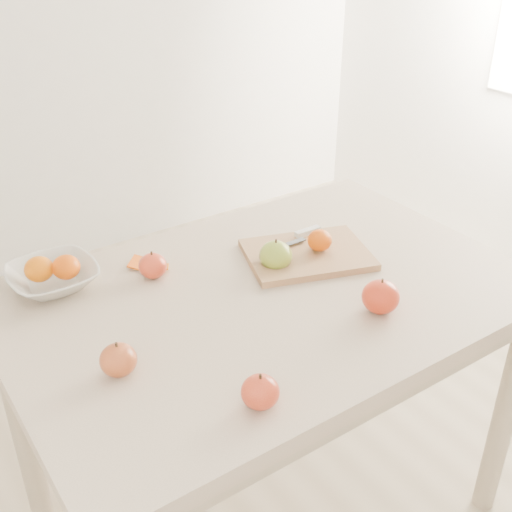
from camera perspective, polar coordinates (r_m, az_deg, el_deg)
ground at (r=2.00m, az=0.87°, el=-21.50°), size 3.50×3.50×0.00m
table at (r=1.55m, az=1.05°, el=-6.20°), size 1.20×0.80×0.75m
cutting_board at (r=1.62m, az=4.58°, el=0.13°), size 0.36×0.31×0.02m
board_tangerine at (r=1.62m, az=5.68°, el=1.40°), size 0.06×0.06×0.05m
fruit_bowl at (r=1.57m, az=-17.60°, el=-1.83°), size 0.20×0.20×0.05m
bowl_tangerine_near at (r=1.56m, az=-18.73°, el=-1.10°), size 0.07×0.07×0.06m
bowl_tangerine_far at (r=1.55m, az=-16.53°, el=-0.95°), size 0.07×0.07×0.06m
orange_peel_a at (r=1.62m, az=-10.33°, el=-0.75°), size 0.07×0.07×0.01m
orange_peel_b at (r=1.59m, az=-8.58°, el=-1.05°), size 0.06×0.05×0.01m
paring_knife at (r=1.69m, az=4.35°, el=2.01°), size 0.17×0.04×0.01m
apple_green at (r=1.56m, az=1.77°, el=0.04°), size 0.08×0.08×0.07m
apple_red_e at (r=1.43m, az=11.02°, el=-3.58°), size 0.08×0.08×0.08m
apple_red_a at (r=1.55m, az=-9.17°, el=-0.86°), size 0.07×0.07×0.06m
apple_red_b at (r=1.26m, az=-12.14°, el=-9.01°), size 0.07×0.07×0.06m
apple_red_c at (r=1.17m, az=0.38°, el=-11.99°), size 0.07×0.07×0.06m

